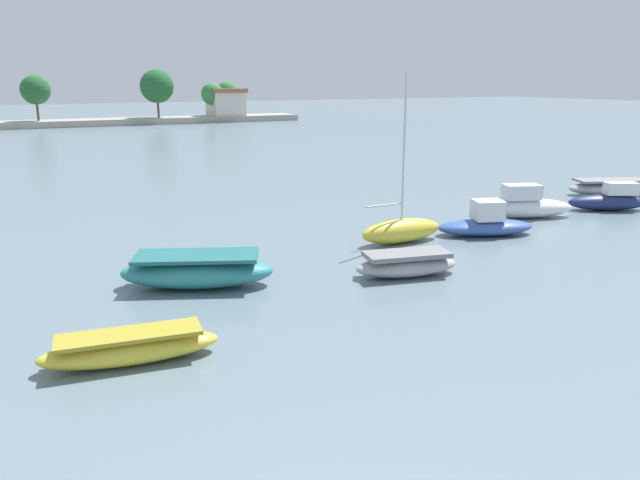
% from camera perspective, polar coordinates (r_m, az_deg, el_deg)
% --- Properties ---
extents(moored_boat_2, '(4.75, 1.92, 0.83)m').
position_cam_1_polar(moored_boat_2, '(17.33, -16.95, -9.42)').
color(moored_boat_2, yellow).
rests_on(moored_boat_2, ground).
extents(moored_boat_3, '(5.84, 4.18, 1.20)m').
position_cam_1_polar(moored_boat_3, '(22.79, -11.16, -2.78)').
color(moored_boat_3, teal).
rests_on(moored_boat_3, ground).
extents(moored_boat_4, '(4.26, 2.43, 0.92)m').
position_cam_1_polar(moored_boat_4, '(23.85, 7.92, -2.23)').
color(moored_boat_4, '#9E9EA3').
rests_on(moored_boat_4, ground).
extents(moored_boat_5, '(4.15, 1.29, 7.53)m').
position_cam_1_polar(moored_boat_5, '(28.60, 7.43, 0.92)').
color(moored_boat_5, yellow).
rests_on(moored_boat_5, ground).
extents(moored_boat_6, '(5.02, 3.40, 1.68)m').
position_cam_1_polar(moored_boat_6, '(30.83, 14.90, 1.45)').
color(moored_boat_6, '#3856A8').
rests_on(moored_boat_6, ground).
extents(moored_boat_7, '(5.16, 3.20, 1.80)m').
position_cam_1_polar(moored_boat_7, '(35.34, 18.38, 3.01)').
color(moored_boat_7, white).
rests_on(moored_boat_7, ground).
extents(moored_boat_8, '(4.62, 3.28, 1.59)m').
position_cam_1_polar(moored_boat_8, '(39.10, 24.95, 3.32)').
color(moored_boat_8, navy).
rests_on(moored_boat_8, ground).
extents(moored_boat_9, '(5.83, 3.96, 1.01)m').
position_cam_1_polar(moored_boat_9, '(44.35, 24.99, 4.37)').
color(moored_boat_9, '#9E9EA3').
rests_on(moored_boat_9, ground).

